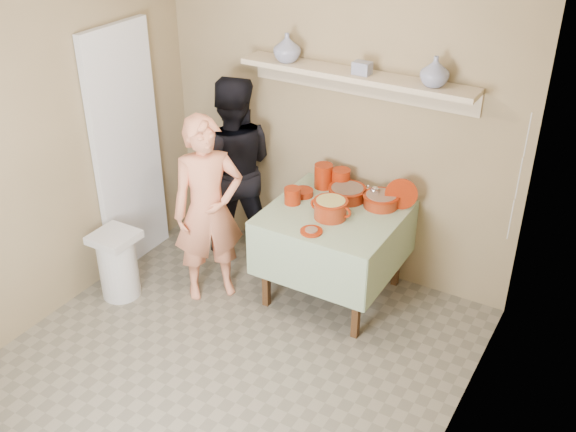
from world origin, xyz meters
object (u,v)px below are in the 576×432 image
Objects in this scene: person_cook at (208,210)px; trash_bin at (118,264)px; person_helper at (232,168)px; serving_table at (335,225)px; cazuela_rice at (331,207)px.

person_cook reaches higher than trash_bin.
trash_bin is at bearing 34.80° from person_helper.
trash_bin is (-0.41, -1.01, -0.51)m from person_helper.
person_cook is at bearing -152.21° from serving_table.
person_helper is 4.79× the size of cazuela_rice.
person_cook is 0.86m from trash_bin.
person_helper is at bearing 170.88° from serving_table.
person_helper is 1.07m from serving_table.
trash_bin is at bearing -149.85° from serving_table.
person_helper is (-0.20, 0.61, 0.04)m from person_cook.
person_cook is 0.96m from serving_table.
serving_table reaches higher than trash_bin.
cazuela_rice is (0.85, 0.34, 0.10)m from person_cook.
person_cook reaches higher than cazuela_rice.
cazuela_rice is (0.01, -0.11, 0.20)m from serving_table.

